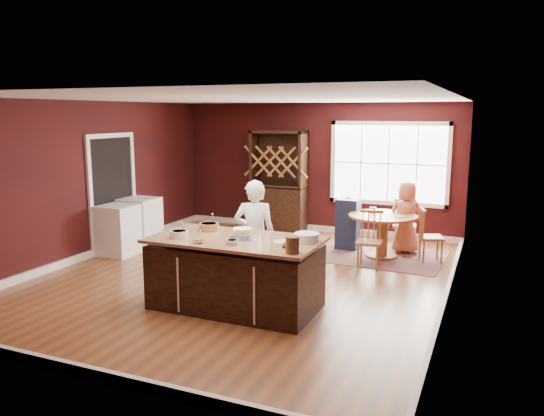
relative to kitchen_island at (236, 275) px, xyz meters
The scene contains 28 objects.
room_shell 1.61m from the kitchen_island, 110.66° to the left, with size 7.00×7.00×7.00m.
window 4.94m from the kitchen_island, 77.62° to the left, with size 2.36×0.10×1.66m, color white, non-canonical shape.
doorway 3.94m from the kitchen_island, 151.87° to the left, with size 0.08×1.26×2.13m, color white, non-canonical shape.
kitchen_island is the anchor object (origin of this frame).
dining_table 3.42m from the kitchen_island, 68.54° to the left, with size 1.18×1.18×0.75m.
baker 0.78m from the kitchen_island, 93.65° to the left, with size 0.58×0.38×1.59m, color white.
layer_cake 0.56m from the kitchen_island, ahead, with size 0.33×0.33×0.14m, color white, non-canonical shape.
bowl_blue 0.89m from the kitchen_island, 159.67° to the right, with size 0.24×0.24×0.09m, color silver.
bowl_yellow 0.80m from the kitchen_island, 153.33° to the left, with size 0.27×0.27×0.10m, color #986C4F.
bowl_pink 0.71m from the kitchen_island, 125.56° to the right, with size 0.14×0.14×0.05m, color white.
bowl_olive 0.61m from the kitchen_island, 69.58° to the right, with size 0.15×0.15×0.06m, color #F8E9B6.
drinking_glass 0.71m from the kitchen_island, 13.13° to the right, with size 0.08×0.08×0.15m, color silver.
dinner_plate 0.83m from the kitchen_island, ahead, with size 0.29×0.29×0.02m, color #F6F1C7.
white_tub 1.06m from the kitchen_island, 11.53° to the left, with size 0.31×0.31×0.11m, color silver.
stoneware_crock 1.17m from the kitchen_island, 23.06° to the right, with size 0.16×0.16×0.19m, color brown.
toy_figurine 0.95m from the kitchen_island, 16.63° to the right, with size 0.04×0.04×0.07m, color orange, non-canonical shape.
rug 3.45m from the kitchen_island, 68.54° to the left, with size 2.11×1.63×0.01m, color brown.
chair_east 3.82m from the kitchen_island, 57.05° to the left, with size 0.39×0.37×0.93m, color #975A2A, non-canonical shape.
chair_south 2.71m from the kitchen_island, 63.83° to the left, with size 0.40×0.38×0.94m, color brown, non-canonical shape.
chair_north 4.17m from the kitchen_island, 68.61° to the left, with size 0.41×0.39×0.98m, color brown, non-canonical shape.
seated_woman 3.97m from the kitchen_island, 66.54° to the left, with size 0.64×0.41×1.30m, color #C26C53.
high_chair 3.56m from the kitchen_island, 81.14° to the left, with size 0.40×0.40×0.98m, color black, non-canonical shape.
toddler 3.59m from the kitchen_island, 81.93° to the left, with size 0.18×0.14×0.26m, color #8CA5BF, non-canonical shape.
table_plate 3.50m from the kitchen_island, 63.64° to the left, with size 0.19×0.19×0.01m, color beige.
table_cup 3.53m from the kitchen_island, 72.78° to the left, with size 0.12×0.12×0.10m, color white.
hutch 4.67m from the kitchen_island, 105.36° to the left, with size 1.16×0.48×2.13m, color black.
washer 3.46m from the kitchen_island, 153.96° to the left, with size 0.61×0.59×0.89m, color silver.
dryer 3.78m from the kitchen_island, 145.22° to the left, with size 0.63×0.61×0.92m, color silver.
Camera 1 is at (3.46, -7.10, 2.50)m, focal length 35.00 mm.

